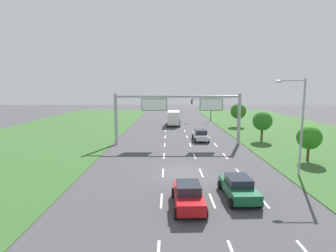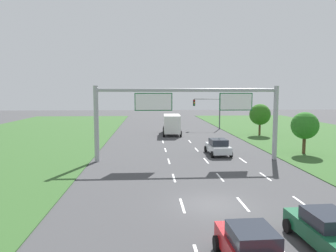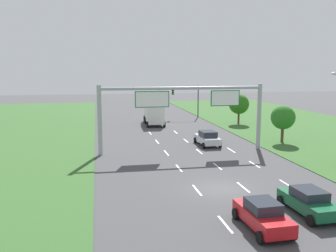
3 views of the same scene
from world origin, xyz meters
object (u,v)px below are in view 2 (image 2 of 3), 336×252
object	(u,v)px
roadside_tree_mid	(305,126)
roadside_tree_far	(260,115)
car_lead_silver	(328,230)
sign_gantry	(189,108)
car_near_red	(218,147)
traffic_light_mast	(209,107)
car_mid_lane	(252,250)
box_truck	(172,123)

from	to	relation	value
roadside_tree_mid	roadside_tree_far	world-z (taller)	roadside_tree_far
car_lead_silver	sign_gantry	bearing A→B (deg)	99.24
car_near_red	traffic_light_mast	distance (m)	23.74
car_mid_lane	traffic_light_mast	world-z (taller)	traffic_light_mast
box_truck	sign_gantry	world-z (taller)	sign_gantry
box_truck	sign_gantry	size ratio (longest dim) A/B	0.45
car_mid_lane	roadside_tree_far	distance (m)	38.66
roadside_tree_far	sign_gantry	bearing A→B (deg)	-126.67
car_lead_silver	roadside_tree_far	distance (m)	36.16
car_near_red	box_truck	size ratio (longest dim) A/B	0.56
car_near_red	box_truck	world-z (taller)	box_truck
sign_gantry	roadside_tree_far	size ratio (longest dim) A/B	3.69
car_near_red	roadside_tree_far	bearing A→B (deg)	55.39
car_near_red	car_lead_silver	world-z (taller)	car_near_red
roadside_tree_mid	car_lead_silver	bearing A→B (deg)	-113.57
sign_gantry	roadside_tree_mid	xyz separation A→B (m)	(12.36, 2.40, -1.94)
box_truck	roadside_tree_mid	distance (m)	21.09
car_near_red	box_truck	bearing A→B (deg)	100.39
car_mid_lane	sign_gantry	size ratio (longest dim) A/B	0.25
roadside_tree_mid	car_mid_lane	bearing A→B (deg)	-119.92
car_lead_silver	car_near_red	bearing A→B (deg)	88.40
car_mid_lane	roadside_tree_mid	size ratio (longest dim) A/B	0.98
car_mid_lane	traffic_light_mast	distance (m)	45.81
box_truck	car_mid_lane	bearing A→B (deg)	-87.61
car_lead_silver	roadside_tree_mid	xyz separation A→B (m)	(8.80, 20.16, 2.19)
roadside_tree_mid	car_near_red	bearing A→B (deg)	178.50
traffic_light_mast	car_mid_lane	bearing A→B (deg)	-98.60
traffic_light_mast	roadside_tree_far	size ratio (longest dim) A/B	1.20
car_lead_silver	box_truck	bearing A→B (deg)	93.68
box_truck	sign_gantry	distance (m)	19.57
sign_gantry	roadside_tree_far	xyz separation A→B (m)	(12.76, 17.13, -1.78)
car_lead_silver	roadside_tree_far	size ratio (longest dim) A/B	0.94
traffic_light_mast	car_near_red	bearing A→B (deg)	-98.18
car_near_red	roadside_tree_mid	bearing A→B (deg)	-3.22
car_lead_silver	sign_gantry	world-z (taller)	sign_gantry
car_near_red	roadside_tree_mid	distance (m)	9.23
car_lead_silver	roadside_tree_mid	world-z (taller)	roadside_tree_mid
car_lead_silver	box_truck	size ratio (longest dim) A/B	0.57
roadside_tree_mid	roadside_tree_far	distance (m)	14.73
box_truck	roadside_tree_far	distance (m)	13.21
box_truck	roadside_tree_far	world-z (taller)	roadside_tree_far
car_near_red	sign_gantry	bearing A→B (deg)	-143.79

